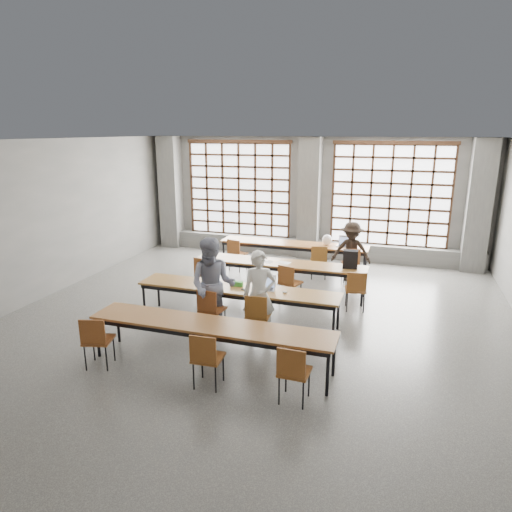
# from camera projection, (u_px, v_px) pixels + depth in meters

# --- Properties ---
(floor) EXTENTS (11.00, 11.00, 0.00)m
(floor) POSITION_uv_depth(u_px,v_px,m) (253.00, 324.00, 8.94)
(floor) COLOR #4C4D4A
(floor) RESTS_ON ground
(ceiling) EXTENTS (11.00, 11.00, 0.00)m
(ceiling) POSITION_uv_depth(u_px,v_px,m) (253.00, 140.00, 8.00)
(ceiling) COLOR silver
(ceiling) RESTS_ON floor
(wall_back) EXTENTS (10.00, 0.00, 10.00)m
(wall_back) POSITION_uv_depth(u_px,v_px,m) (311.00, 197.00, 13.51)
(wall_back) COLOR #5E5E5B
(wall_back) RESTS_ON floor
(wall_front) EXTENTS (10.00, 0.00, 10.00)m
(wall_front) POSITION_uv_depth(u_px,v_px,m) (24.00, 395.00, 3.43)
(wall_front) COLOR #5E5E5B
(wall_front) RESTS_ON floor
(wall_left) EXTENTS (0.00, 11.00, 11.00)m
(wall_left) POSITION_uv_depth(u_px,v_px,m) (36.00, 221.00, 9.95)
(wall_left) COLOR #5E5E5B
(wall_left) RESTS_ON floor
(column_left) EXTENTS (0.60, 0.55, 3.50)m
(column_left) POSITION_uv_depth(u_px,v_px,m) (171.00, 192.00, 14.59)
(column_left) COLOR #535351
(column_left) RESTS_ON floor
(column_mid) EXTENTS (0.60, 0.55, 3.50)m
(column_mid) POSITION_uv_depth(u_px,v_px,m) (309.00, 199.00, 13.26)
(column_mid) COLOR #535351
(column_mid) RESTS_ON floor
(column_right) EXTENTS (0.60, 0.55, 3.50)m
(column_right) POSITION_uv_depth(u_px,v_px,m) (479.00, 206.00, 11.92)
(column_right) COLOR #535351
(column_right) RESTS_ON floor
(window_left) EXTENTS (3.32, 0.12, 3.00)m
(window_left) POSITION_uv_depth(u_px,v_px,m) (239.00, 190.00, 14.07)
(window_left) COLOR white
(window_left) RESTS_ON wall_back
(window_right) EXTENTS (3.32, 0.12, 3.00)m
(window_right) POSITION_uv_depth(u_px,v_px,m) (390.00, 196.00, 12.73)
(window_right) COLOR white
(window_right) RESTS_ON wall_back
(sill_ledge) EXTENTS (9.80, 0.35, 0.50)m
(sill_ledge) POSITION_uv_depth(u_px,v_px,m) (308.00, 248.00, 13.73)
(sill_ledge) COLOR #535351
(sill_ledge) RESTS_ON floor
(desk_row_a) EXTENTS (4.00, 0.70, 0.73)m
(desk_row_a) POSITION_uv_depth(u_px,v_px,m) (293.00, 245.00, 12.33)
(desk_row_a) COLOR brown
(desk_row_a) RESTS_ON floor
(desk_row_b) EXTENTS (4.00, 0.70, 0.73)m
(desk_row_b) POSITION_uv_depth(u_px,v_px,m) (280.00, 265.00, 10.54)
(desk_row_b) COLOR brown
(desk_row_b) RESTS_ON floor
(desk_row_c) EXTENTS (4.00, 0.70, 0.73)m
(desk_row_c) POSITION_uv_depth(u_px,v_px,m) (238.00, 291.00, 8.86)
(desk_row_c) COLOR brown
(desk_row_c) RESTS_ON floor
(desk_row_d) EXTENTS (4.00, 0.70, 0.73)m
(desk_row_d) POSITION_uv_depth(u_px,v_px,m) (210.00, 328.00, 7.20)
(desk_row_d) COLOR brown
(desk_row_d) RESTS_ON floor
(chair_back_left) EXTENTS (0.51, 0.51, 0.88)m
(chair_back_left) POSITION_uv_depth(u_px,v_px,m) (236.00, 252.00, 12.21)
(chair_back_left) COLOR brown
(chair_back_left) RESTS_ON floor
(chair_back_mid) EXTENTS (0.50, 0.50, 0.88)m
(chair_back_mid) POSITION_uv_depth(u_px,v_px,m) (319.00, 259.00, 11.55)
(chair_back_mid) COLOR brown
(chair_back_mid) RESTS_ON floor
(chair_back_right) EXTENTS (0.52, 0.52, 0.88)m
(chair_back_right) POSITION_uv_depth(u_px,v_px,m) (351.00, 261.00, 11.31)
(chair_back_right) COLOR brown
(chair_back_right) RESTS_ON floor
(chair_mid_left) EXTENTS (0.49, 0.50, 0.88)m
(chair_mid_left) POSITION_uv_depth(u_px,v_px,m) (205.00, 272.00, 10.48)
(chair_mid_left) COLOR brown
(chair_mid_left) RESTS_ON floor
(chair_mid_centre) EXTENTS (0.52, 0.53, 0.88)m
(chair_mid_centre) POSITION_uv_depth(u_px,v_px,m) (289.00, 280.00, 9.89)
(chair_mid_centre) COLOR brown
(chair_mid_centre) RESTS_ON floor
(chair_mid_right) EXTENTS (0.49, 0.49, 0.88)m
(chair_mid_right) POSITION_uv_depth(u_px,v_px,m) (356.00, 287.00, 9.46)
(chair_mid_right) COLOR brown
(chair_mid_right) RESTS_ON floor
(chair_front_left) EXTENTS (0.47, 0.47, 0.88)m
(chair_front_left) POSITION_uv_depth(u_px,v_px,m) (210.00, 306.00, 8.40)
(chair_front_left) COLOR brown
(chair_front_left) RESTS_ON floor
(chair_front_right) EXTENTS (0.45, 0.45, 0.88)m
(chair_front_right) POSITION_uv_depth(u_px,v_px,m) (257.00, 312.00, 8.13)
(chair_front_right) COLOR brown
(chair_front_right) RESTS_ON floor
(chair_near_left) EXTENTS (0.51, 0.52, 0.88)m
(chair_near_left) POSITION_uv_depth(u_px,v_px,m) (96.00, 337.00, 7.16)
(chair_near_left) COLOR brown
(chair_near_left) RESTS_ON floor
(chair_near_mid) EXTENTS (0.44, 0.45, 0.88)m
(chair_near_mid) POSITION_uv_depth(u_px,v_px,m) (206.00, 355.00, 6.60)
(chair_near_mid) COLOR brown
(chair_near_mid) RESTS_ON floor
(chair_near_right) EXTENTS (0.43, 0.44, 0.88)m
(chair_near_right) POSITION_uv_depth(u_px,v_px,m) (293.00, 369.00, 6.21)
(chair_near_right) COLOR brown
(chair_near_right) RESTS_ON floor
(student_male) EXTENTS (0.69, 0.56, 1.63)m
(student_male) POSITION_uv_depth(u_px,v_px,m) (259.00, 295.00, 8.18)
(student_male) COLOR silver
(student_male) RESTS_ON floor
(student_female) EXTENTS (0.97, 0.80, 1.81)m
(student_female) POSITION_uv_depth(u_px,v_px,m) (213.00, 286.00, 8.42)
(student_female) COLOR #1A244F
(student_female) RESTS_ON floor
(student_back) EXTENTS (1.00, 0.61, 1.50)m
(student_back) POSITION_uv_depth(u_px,v_px,m) (351.00, 252.00, 11.37)
(student_back) COLOR black
(student_back) RESTS_ON floor
(laptop_front) EXTENTS (0.40, 0.36, 0.26)m
(laptop_front) POSITION_uv_depth(u_px,v_px,m) (266.00, 286.00, 8.76)
(laptop_front) COLOR #B9B9BE
(laptop_front) RESTS_ON desk_row_c
(laptop_back) EXTENTS (0.40, 0.35, 0.26)m
(laptop_back) POSITION_uv_depth(u_px,v_px,m) (345.00, 244.00, 11.99)
(laptop_back) COLOR #B7B7BC
(laptop_back) RESTS_ON desk_row_a
(mouse) EXTENTS (0.10, 0.07, 0.04)m
(mouse) POSITION_uv_depth(u_px,v_px,m) (285.00, 292.00, 8.53)
(mouse) COLOR silver
(mouse) RESTS_ON desk_row_c
(green_box) EXTENTS (0.26, 0.11, 0.09)m
(green_box) POSITION_uv_depth(u_px,v_px,m) (237.00, 284.00, 8.91)
(green_box) COLOR #32832A
(green_box) RESTS_ON desk_row_c
(phone) EXTENTS (0.14, 0.10, 0.01)m
(phone) POSITION_uv_depth(u_px,v_px,m) (245.00, 290.00, 8.69)
(phone) COLOR black
(phone) RESTS_ON desk_row_c
(paper_sheet_a) EXTENTS (0.30, 0.22, 0.00)m
(paper_sheet_a) POSITION_uv_depth(u_px,v_px,m) (256.00, 259.00, 10.75)
(paper_sheet_a) COLOR silver
(paper_sheet_a) RESTS_ON desk_row_b
(paper_sheet_b) EXTENTS (0.30, 0.22, 0.00)m
(paper_sheet_b) POSITION_uv_depth(u_px,v_px,m) (266.00, 262.00, 10.57)
(paper_sheet_b) COLOR silver
(paper_sheet_b) RESTS_ON desk_row_b
(paper_sheet_c) EXTENTS (0.33, 0.26, 0.00)m
(paper_sheet_c) POSITION_uv_depth(u_px,v_px,m) (284.00, 263.00, 10.49)
(paper_sheet_c) COLOR white
(paper_sheet_c) RESTS_ON desk_row_b
(backpack) EXTENTS (0.34, 0.23, 0.40)m
(backpack) POSITION_uv_depth(u_px,v_px,m) (350.00, 259.00, 10.04)
(backpack) COLOR black
(backpack) RESTS_ON desk_row_b
(plastic_bag) EXTENTS (0.32, 0.29, 0.29)m
(plastic_bag) POSITION_uv_depth(u_px,v_px,m) (327.00, 240.00, 12.05)
(plastic_bag) COLOR white
(plastic_bag) RESTS_ON desk_row_a
(red_pouch) EXTENTS (0.21, 0.10, 0.06)m
(red_pouch) POSITION_uv_depth(u_px,v_px,m) (98.00, 337.00, 7.24)
(red_pouch) COLOR red
(red_pouch) RESTS_ON chair_near_left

